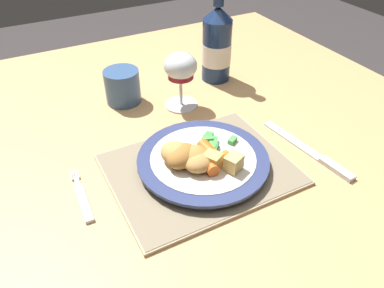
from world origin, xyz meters
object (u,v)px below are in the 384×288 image
at_px(table_knife, 313,154).
at_px(dinner_plate, 203,161).
at_px(bottle, 217,45).
at_px(wine_glass, 180,69).
at_px(dining_table, 150,163).
at_px(drinking_cup, 120,86).
at_px(fork, 83,199).

bearing_deg(table_knife, dinner_plate, 162.24).
relative_size(table_knife, bottle, 0.88).
bearing_deg(wine_glass, dining_table, -152.30).
relative_size(wine_glass, drinking_cup, 1.60).
height_order(bottle, drinking_cup, bottle).
bearing_deg(dinner_plate, bottle, 55.56).
distance_m(table_knife, bottle, 0.36).
bearing_deg(wine_glass, bottle, 29.35).
height_order(dinner_plate, bottle, bottle).
height_order(dinner_plate, wine_glass, wine_glass).
distance_m(dining_table, fork, 0.23).
relative_size(dining_table, wine_glass, 9.97).
xyz_separation_m(dinner_plate, bottle, (0.20, 0.29, 0.07)).
bearing_deg(dinner_plate, dining_table, 106.67).
relative_size(dining_table, bottle, 5.09).
bearing_deg(wine_glass, fork, -145.67).
bearing_deg(dinner_plate, wine_glass, 73.72).
height_order(dinner_plate, table_knife, dinner_plate).
bearing_deg(fork, wine_glass, 34.33).
bearing_deg(table_knife, drinking_cup, 125.65).
bearing_deg(fork, drinking_cup, 58.59).
xyz_separation_m(table_knife, bottle, (-0.01, 0.35, 0.09)).
distance_m(dinner_plate, table_knife, 0.21).
relative_size(dining_table, fork, 9.76).
bearing_deg(dinner_plate, fork, 173.77).
bearing_deg(drinking_cup, dinner_plate, -80.00).
height_order(dining_table, fork, fork).
bearing_deg(drinking_cup, fork, -121.41).
bearing_deg(bottle, table_knife, -88.98).
height_order(dining_table, dinner_plate, dinner_plate).
relative_size(fork, table_knife, 0.60).
xyz_separation_m(dinner_plate, wine_glass, (0.06, 0.21, 0.07)).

